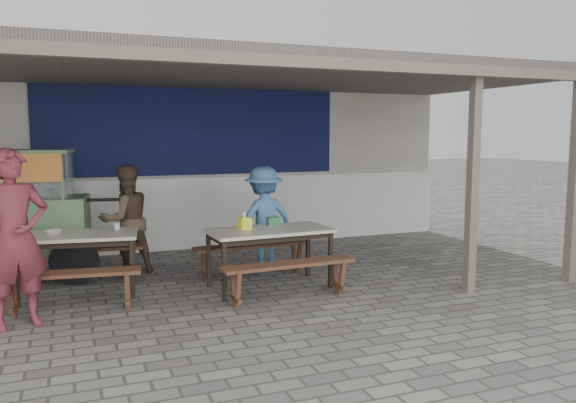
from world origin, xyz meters
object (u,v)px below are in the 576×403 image
(bench_right_wall, at_px, (253,252))
(condiment_jar, at_px, (117,226))
(table_right, at_px, (269,235))
(condiment_bowl, at_px, (53,232))
(patron_right_table, at_px, (264,219))
(patron_street_side, at_px, (15,238))
(vendor_cart, at_px, (26,210))
(bench_left_wall, at_px, (85,256))
(donation_box, at_px, (273,221))
(bench_right_street, at_px, (289,271))
(tissue_box, at_px, (244,223))
(table_left, at_px, (78,240))
(bench_left_street, at_px, (71,282))
(patron_wall_side, at_px, (126,220))

(bench_right_wall, relative_size, condiment_jar, 20.44)
(table_right, distance_m, condiment_bowl, 2.59)
(table_right, xyz_separation_m, patron_right_table, (0.23, 0.88, 0.06))
(patron_street_side, bearing_deg, vendor_cart, 72.16)
(vendor_cart, bearing_deg, table_right, -20.09)
(bench_left_wall, height_order, patron_street_side, patron_street_side)
(condiment_jar, bearing_deg, donation_box, -13.03)
(bench_right_street, bearing_deg, donation_box, 79.65)
(table_right, distance_m, patron_street_side, 2.88)
(bench_right_street, bearing_deg, patron_right_table, 79.60)
(table_right, distance_m, tissue_box, 0.35)
(patron_street_side, height_order, condiment_jar, patron_street_side)
(table_right, xyz_separation_m, condiment_jar, (-1.78, 0.69, 0.11))
(bench_left_wall, relative_size, patron_right_table, 1.01)
(vendor_cart, bearing_deg, table_left, -50.54)
(bench_right_wall, distance_m, donation_box, 0.61)
(bench_left_street, xyz_separation_m, patron_street_side, (-0.50, -0.28, 0.56))
(patron_street_side, relative_size, condiment_jar, 22.62)
(bench_left_street, xyz_separation_m, vendor_cart, (-0.51, 1.67, 0.60))
(table_right, xyz_separation_m, donation_box, (0.14, 0.25, 0.13))
(patron_wall_side, xyz_separation_m, condiment_jar, (-0.18, -0.70, 0.03))
(patron_street_side, bearing_deg, condiment_jar, 28.22)
(bench_left_wall, height_order, bench_right_street, same)
(patron_wall_side, bearing_deg, bench_left_street, 46.60)
(table_right, bearing_deg, tissue_box, 152.67)
(bench_right_street, bearing_deg, tissue_box, 110.58)
(patron_wall_side, bearing_deg, table_right, 121.08)
(patron_street_side, distance_m, condiment_bowl, 1.09)
(bench_right_wall, xyz_separation_m, patron_street_side, (-2.81, -1.03, 0.56))
(table_left, relative_size, tissue_box, 10.20)
(patron_wall_side, bearing_deg, patron_right_table, 146.42)
(table_right, xyz_separation_m, bench_right_street, (0.03, -0.60, -0.33))
(vendor_cart, height_order, tissue_box, vendor_cart)
(bench_left_street, distance_m, tissue_box, 2.12)
(bench_right_street, relative_size, patron_wall_side, 1.08)
(patron_right_table, bearing_deg, bench_left_wall, -17.32)
(vendor_cart, height_order, condiment_jar, vendor_cart)
(donation_box, bearing_deg, table_right, -119.99)
(table_left, xyz_separation_m, donation_box, (2.39, -0.28, 0.13))
(patron_right_table, xyz_separation_m, condiment_jar, (-2.01, -0.19, 0.05))
(bench_left_street, height_order, patron_right_table, patron_right_table)
(tissue_box, bearing_deg, vendor_cart, 151.53)
(bench_right_wall, distance_m, patron_wall_side, 1.81)
(table_left, relative_size, patron_wall_side, 0.97)
(bench_right_wall, relative_size, condiment_bowl, 8.18)
(patron_wall_side, bearing_deg, bench_right_wall, 135.42)
(bench_right_street, distance_m, condiment_jar, 2.27)
(table_left, bearing_deg, vendor_cart, 129.34)
(table_right, height_order, bench_right_street, table_right)
(bench_left_wall, height_order, donation_box, donation_box)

